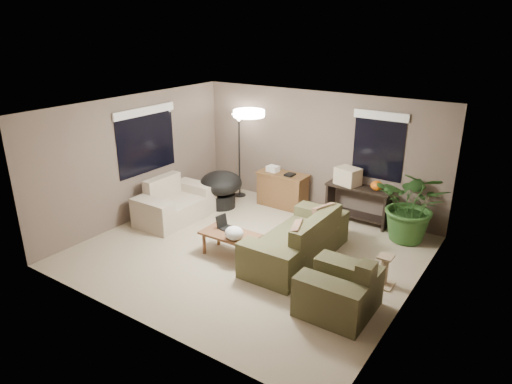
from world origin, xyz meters
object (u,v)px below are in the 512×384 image
Objects in this scene: armchair at (340,292)px; loveseat at (174,205)px; console_table at (358,202)px; cat_scratching_post at (384,273)px; houseplant at (412,213)px; coffee_table at (230,236)px; desk at (282,190)px; main_sofa at (299,243)px; papasan_chair at (221,187)px; floor_lamp at (239,128)px.

loveseat is at bearing 165.59° from armchair.
cat_scratching_post is at bearing -57.98° from console_table.
houseplant is at bearing 94.02° from cat_scratching_post.
desk is (-0.42, 2.45, 0.02)m from coffee_table.
main_sofa reaches higher than desk.
papasan_chair is 4.17m from cat_scratching_post.
coffee_table is at bearing -57.25° from floor_lamp.
desk is 0.58× the size of floor_lamp.
coffee_table is at bearing -116.20° from console_table.
floor_lamp reaches higher than armchair.
armchair is 0.91× the size of desk.
main_sofa is 2.76m from papasan_chair.
papasan_chair is (-2.75, -0.90, 0.03)m from console_table.
coffee_table is (-2.22, 0.44, 0.06)m from armchair.
cat_scratching_post is at bearing -85.98° from houseplant.
coffee_table is at bearing -167.78° from cat_scratching_post.
houseplant reaches higher than cat_scratching_post.
houseplant reaches higher than console_table.
desk is (-2.65, 2.88, 0.08)m from armchair.
floor_lamp is at bearing 155.09° from cat_scratching_post.
papasan_chair is at bearing 132.04° from coffee_table.
houseplant reaches higher than armchair.
houseplant is (2.82, -0.14, 0.17)m from desk.
armchair is 0.77× the size of console_table.
armchair is at bearing -39.64° from main_sofa.
armchair is (1.19, -0.99, 0.00)m from main_sofa.
loveseat is 2.35m from desk.
main_sofa and loveseat have the same top height.
main_sofa reaches higher than coffee_table.
armchair reaches higher than papasan_chair.
papasan_chair is 3.94m from houseplant.
coffee_table is 2.23m from papasan_chair.
armchair is at bearing -47.45° from desk.
armchair is at bearing -14.41° from loveseat.
console_table is 2.90m from papasan_chair.
coffee_table is at bearing -152.02° from main_sofa.
loveseat is 4.62m from houseplant.
coffee_table is 0.77× the size of console_table.
loveseat is 0.84× the size of floor_lamp.
houseplant is (3.89, 0.65, 0.08)m from papasan_chair.
desk reaches higher than coffee_table.
coffee_table is 2.58m from cat_scratching_post.
main_sofa is 2.00× the size of desk.
loveseat is 4.42m from cat_scratching_post.
cat_scratching_post is (2.52, 0.54, -0.14)m from coffee_table.
main_sofa is 1.69× the size of console_table.
console_table reaches higher than coffee_table.
papasan_chair is at bearing 164.50° from cat_scratching_post.
houseplant is at bearing -12.25° from console_table.
houseplant is 2.81× the size of cat_scratching_post.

